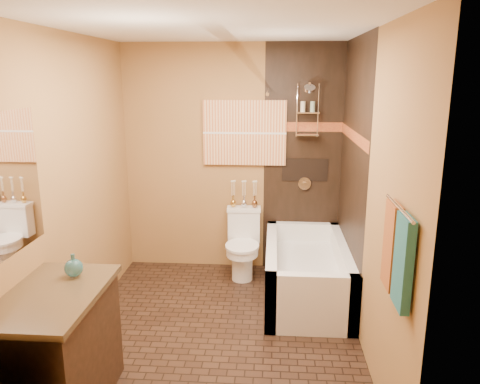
# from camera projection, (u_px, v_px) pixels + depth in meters

# --- Properties ---
(floor) EXTENTS (3.00, 3.00, 0.00)m
(floor) POSITION_uv_depth(u_px,v_px,m) (218.00, 333.00, 4.03)
(floor) COLOR black
(floor) RESTS_ON ground
(wall_left) EXTENTS (0.02, 3.00, 2.50)m
(wall_left) POSITION_uv_depth(u_px,v_px,m) (70.00, 190.00, 3.80)
(wall_left) COLOR #9F6E3D
(wall_left) RESTS_ON floor
(wall_right) EXTENTS (0.02, 3.00, 2.50)m
(wall_right) POSITION_uv_depth(u_px,v_px,m) (369.00, 195.00, 3.64)
(wall_right) COLOR #9F6E3D
(wall_right) RESTS_ON floor
(wall_back) EXTENTS (2.40, 0.02, 2.50)m
(wall_back) POSITION_uv_depth(u_px,v_px,m) (232.00, 160.00, 5.17)
(wall_back) COLOR #9F6E3D
(wall_back) RESTS_ON floor
(wall_front) EXTENTS (2.40, 0.02, 2.50)m
(wall_front) POSITION_uv_depth(u_px,v_px,m) (178.00, 268.00, 2.27)
(wall_front) COLOR #9F6E3D
(wall_front) RESTS_ON floor
(ceiling) EXTENTS (3.00, 3.00, 0.00)m
(ceiling) POSITION_uv_depth(u_px,v_px,m) (214.00, 27.00, 3.42)
(ceiling) COLOR silver
(ceiling) RESTS_ON wall_back
(alcove_tile_back) EXTENTS (0.85, 0.01, 2.50)m
(alcove_tile_back) POSITION_uv_depth(u_px,v_px,m) (303.00, 161.00, 5.11)
(alcove_tile_back) COLOR black
(alcove_tile_back) RESTS_ON wall_back
(alcove_tile_right) EXTENTS (0.01, 1.50, 2.50)m
(alcove_tile_right) POSITION_uv_depth(u_px,v_px,m) (352.00, 175.00, 4.36)
(alcove_tile_right) COLOR black
(alcove_tile_right) RESTS_ON wall_right
(mosaic_band_back) EXTENTS (0.85, 0.01, 0.10)m
(mosaic_band_back) POSITION_uv_depth(u_px,v_px,m) (304.00, 127.00, 5.01)
(mosaic_band_back) COLOR maroon
(mosaic_band_back) RESTS_ON alcove_tile_back
(mosaic_band_right) EXTENTS (0.01, 1.50, 0.10)m
(mosaic_band_right) POSITION_uv_depth(u_px,v_px,m) (353.00, 136.00, 4.27)
(mosaic_band_right) COLOR maroon
(mosaic_band_right) RESTS_ON alcove_tile_right
(alcove_niche) EXTENTS (0.50, 0.01, 0.25)m
(alcove_niche) POSITION_uv_depth(u_px,v_px,m) (305.00, 170.00, 5.12)
(alcove_niche) COLOR black
(alcove_niche) RESTS_ON alcove_tile_back
(shower_fixtures) EXTENTS (0.24, 0.33, 1.16)m
(shower_fixtures) POSITION_uv_depth(u_px,v_px,m) (307.00, 124.00, 4.90)
(shower_fixtures) COLOR silver
(shower_fixtures) RESTS_ON floor
(curtain_rod) EXTENTS (0.03, 1.55, 0.03)m
(curtain_rod) POSITION_uv_depth(u_px,v_px,m) (269.00, 91.00, 4.23)
(curtain_rod) COLOR silver
(curtain_rod) RESTS_ON wall_back
(towel_bar) EXTENTS (0.02, 0.55, 0.02)m
(towel_bar) POSITION_uv_depth(u_px,v_px,m) (399.00, 208.00, 2.58)
(towel_bar) COLOR silver
(towel_bar) RESTS_ON wall_right
(towel_teal) EXTENTS (0.05, 0.22, 0.52)m
(towel_teal) POSITION_uv_depth(u_px,v_px,m) (403.00, 263.00, 2.52)
(towel_teal) COLOR #1B555A
(towel_teal) RESTS_ON towel_bar
(towel_rust) EXTENTS (0.05, 0.22, 0.52)m
(towel_rust) POSITION_uv_depth(u_px,v_px,m) (392.00, 245.00, 2.77)
(towel_rust) COLOR #914A1A
(towel_rust) RESTS_ON towel_bar
(sunset_painting) EXTENTS (0.90, 0.04, 0.70)m
(sunset_painting) POSITION_uv_depth(u_px,v_px,m) (245.00, 133.00, 5.07)
(sunset_painting) COLOR #CF6130
(sunset_painting) RESTS_ON wall_back
(bathtub) EXTENTS (0.80, 1.50, 0.55)m
(bathtub) POSITION_uv_depth(u_px,v_px,m) (306.00, 276.00, 4.64)
(bathtub) COLOR white
(bathtub) RESTS_ON floor
(toilet) EXTENTS (0.38, 0.56, 0.73)m
(toilet) POSITION_uv_depth(u_px,v_px,m) (243.00, 243.00, 5.11)
(toilet) COLOR white
(toilet) RESTS_ON floor
(vanity) EXTENTS (0.58, 0.95, 0.84)m
(vanity) POSITION_uv_depth(u_px,v_px,m) (57.00, 352.00, 3.02)
(vanity) COLOR black
(vanity) RESTS_ON floor
(teal_bottle) EXTENTS (0.16, 0.16, 0.20)m
(teal_bottle) POSITION_uv_depth(u_px,v_px,m) (74.00, 265.00, 3.14)
(teal_bottle) COLOR #23626A
(teal_bottle) RESTS_ON vanity
(bud_vases) EXTENTS (0.30, 0.06, 0.30)m
(bud_vases) POSITION_uv_depth(u_px,v_px,m) (244.00, 193.00, 5.14)
(bud_vases) COLOR gold
(bud_vases) RESTS_ON toilet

